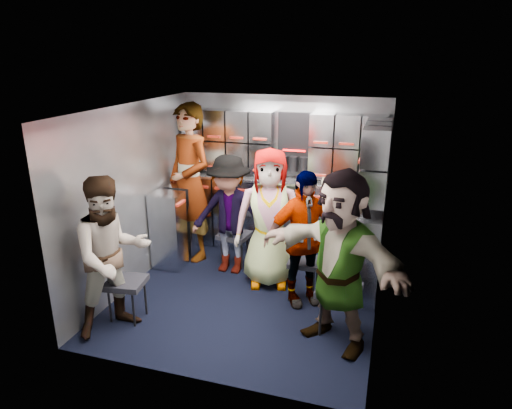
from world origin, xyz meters
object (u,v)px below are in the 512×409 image
(jump_seat_mid_right, at_px, (305,264))
(attendant_arc_b, at_px, (229,215))
(attendant_arc_e, at_px, (339,261))
(jump_seat_near_left, at_px, (126,285))
(jump_seat_near_right, at_px, (339,293))
(attendant_arc_c, at_px, (269,219))
(attendant_arc_a, at_px, (112,256))
(attendant_standing, at_px, (190,183))
(attendant_arc_d, at_px, (303,239))
(jump_seat_center, at_px, (273,248))
(jump_seat_mid_left, at_px, (235,237))

(jump_seat_mid_right, relative_size, attendant_arc_b, 0.28)
(attendant_arc_e, bearing_deg, jump_seat_mid_right, 149.64)
(jump_seat_near_left, distance_m, jump_seat_near_right, 2.14)
(attendant_arc_c, bearing_deg, attendant_arc_e, -60.68)
(attendant_arc_e, bearing_deg, attendant_arc_a, -138.93)
(attendant_arc_b, height_order, attendant_arc_c, attendant_arc_c)
(jump_seat_mid_right, height_order, attendant_arc_e, attendant_arc_e)
(attendant_arc_c, bearing_deg, attendant_arc_b, 148.60)
(jump_seat_mid_right, height_order, attendant_arc_a, attendant_arc_a)
(jump_seat_near_left, relative_size, attendant_standing, 0.21)
(attendant_arc_d, distance_m, attendant_arc_e, 0.80)
(attendant_arc_a, bearing_deg, attendant_arc_c, -4.13)
(attendant_arc_a, distance_m, attendant_arc_c, 1.80)
(jump_seat_center, bearing_deg, jump_seat_near_right, -46.09)
(attendant_arc_d, height_order, attendant_arc_e, attendant_arc_e)
(attendant_standing, relative_size, attendant_arc_a, 1.30)
(attendant_arc_a, xyz_separation_m, attendant_arc_b, (0.63, 1.52, -0.05))
(jump_seat_near_left, bearing_deg, jump_seat_mid_right, 32.41)
(attendant_arc_a, xyz_separation_m, attendant_arc_c, (1.19, 1.35, 0.03))
(jump_seat_center, xyz_separation_m, attendant_arc_e, (0.91, -1.13, 0.48))
(attendant_arc_d, bearing_deg, attendant_arc_b, 119.77)
(jump_seat_center, bearing_deg, attendant_arc_e, -51.02)
(jump_seat_near_right, height_order, attendant_arc_a, attendant_arc_a)
(jump_seat_near_left, xyz_separation_m, attendant_arc_c, (1.19, 1.17, 0.43))
(jump_seat_mid_right, xyz_separation_m, attendant_arc_a, (-1.64, -1.22, 0.42))
(attendant_standing, xyz_separation_m, attendant_arc_b, (0.63, -0.27, -0.28))
(jump_seat_mid_right, height_order, attendant_arc_d, attendant_arc_d)
(jump_seat_near_left, xyz_separation_m, attendant_arc_d, (1.64, 0.86, 0.36))
(attendant_arc_a, bearing_deg, attendant_standing, 37.21)
(jump_seat_mid_left, height_order, attendant_arc_d, attendant_arc_d)
(jump_seat_center, xyz_separation_m, jump_seat_near_right, (0.91, -0.95, 0.06))
(jump_seat_mid_right, bearing_deg, attendant_arc_d, -90.00)
(jump_seat_mid_left, relative_size, attendant_arc_e, 0.26)
(jump_seat_mid_right, bearing_deg, attendant_arc_a, -143.32)
(jump_seat_near_left, distance_m, jump_seat_mid_right, 1.94)
(attendant_arc_d, bearing_deg, attendant_arc_c, 110.81)
(jump_seat_mid_left, bearing_deg, jump_seat_center, -16.81)
(jump_seat_center, height_order, attendant_arc_c, attendant_arc_c)
(jump_seat_mid_left, bearing_deg, attendant_arc_b, -90.00)
(attendant_arc_c, distance_m, attendant_arc_d, 0.55)
(attendant_arc_b, relative_size, attendant_arc_c, 0.91)
(jump_seat_mid_right, bearing_deg, jump_seat_center, 145.73)
(jump_seat_near_left, bearing_deg, jump_seat_center, 48.66)
(jump_seat_near_right, relative_size, attendant_arc_a, 0.31)
(jump_seat_near_left, distance_m, jump_seat_center, 1.80)
(jump_seat_near_right, distance_m, attendant_arc_e, 0.46)
(attendant_arc_c, bearing_deg, jump_seat_center, 75.41)
(attendant_arc_a, xyz_separation_m, attendant_arc_d, (1.64, 1.04, -0.04))
(jump_seat_mid_right, distance_m, attendant_arc_d, 0.42)
(jump_seat_mid_left, height_order, attendant_arc_a, attendant_arc_a)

